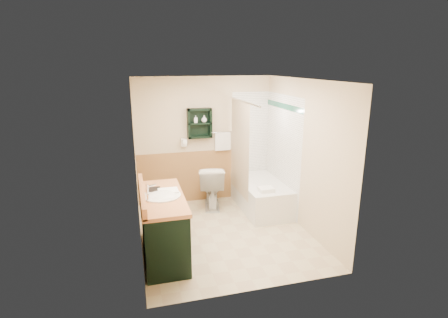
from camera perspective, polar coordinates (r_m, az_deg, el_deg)
floor at (r=5.71m, az=0.11°, el=-11.98°), size 3.00×3.00×0.00m
back_wall at (r=6.70m, az=-3.30°, el=3.09°), size 2.60×0.04×2.40m
left_wall at (r=5.10m, az=-14.36°, el=-1.35°), size 0.04×3.00×2.40m
right_wall at (r=5.75m, az=12.93°, el=0.62°), size 0.04×3.00×2.40m
ceiling at (r=5.08m, az=0.13°, el=13.07°), size 2.60×3.00×0.04m
wainscot_left at (r=5.34m, az=-13.48°, el=-8.54°), size 2.98×2.98×1.00m
wainscot_back at (r=6.85m, az=-3.15°, el=-2.70°), size 2.58×2.58×1.00m
mirror_frame at (r=4.49m, az=-13.82°, el=0.40°), size 1.30×1.30×1.00m
mirror_glass at (r=4.49m, az=-13.76°, el=0.41°), size 1.20×1.20×0.90m
tile_right at (r=6.41m, az=9.43°, el=0.96°), size 1.50×1.50×2.10m
tile_back at (r=6.97m, az=5.08°, el=2.27°), size 0.95×0.95×2.10m
tile_accent at (r=6.26m, az=9.69°, el=8.51°), size 1.50×1.50×0.10m
wall_shelf at (r=6.51m, az=-4.00°, el=5.84°), size 0.45×0.15×0.55m
hair_dryer at (r=6.55m, az=-6.56°, el=2.72°), size 0.10×0.24×0.18m
towel_bar at (r=6.69m, az=-0.25°, el=4.39°), size 0.40×0.06×0.40m
curtain_rod at (r=5.98m, az=3.18°, el=9.36°), size 0.03×1.60×0.03m
shower_curtain at (r=6.28m, az=2.57°, el=1.80°), size 1.05×1.05×1.70m
vanity at (r=5.00m, az=-9.89°, el=-10.72°), size 0.59×1.40×0.89m
bathtub at (r=6.57m, az=6.09°, el=-5.80°), size 0.78×1.50×0.52m
toilet at (r=6.55m, az=-2.08°, el=-4.46°), size 0.60×0.89×0.80m
counter_towel at (r=4.93m, az=-9.10°, el=-5.22°), size 0.27×0.21×0.04m
vanity_book at (r=5.02m, az=-12.34°, el=-3.92°), size 0.16×0.04×0.22m
tub_towel at (r=5.98m, az=6.89°, el=-4.98°), size 0.24×0.20×0.07m
soap_bottle_a at (r=6.48m, az=-4.63°, el=6.20°), size 0.08×0.14×0.06m
soap_bottle_b at (r=6.51m, az=-3.26°, el=6.45°), size 0.11×0.13×0.10m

